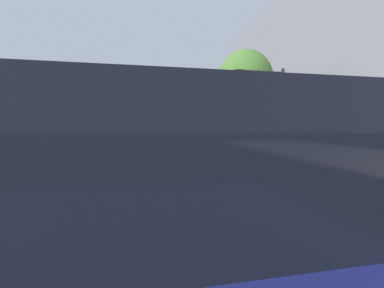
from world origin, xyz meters
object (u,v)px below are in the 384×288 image
Objects in this scene: traffic_light_near at (266,97)px; street_tree_mid at (206,103)px; fire_hydrant at (276,142)px; street_tree_near at (244,84)px; sedan_near at (138,208)px; street_tree_far at (192,102)px; cyclist at (265,153)px; manhole_cover at (252,269)px.

street_tree_mid reaches higher than traffic_light_near.
street_tree_near is at bearing -179.40° from fire_hydrant.
street_tree_near is at bearing 61.16° from sedan_near.
street_tree_mid is at bearing 72.97° from sedan_near.
street_tree_near reaches higher than traffic_light_near.
sedan_near is 27.12m from street_tree_far.
traffic_light_near reaches higher than sedan_near.
cyclist is 9.14m from street_tree_near.
cyclist is 9.66m from fire_hydrant.
street_tree_far reaches higher than street_tree_near.
street_tree_far is (3.11, 23.15, 3.93)m from cyclist.
cyclist is 0.28× the size of street_tree_near.
street_tree_near reaches higher than fire_hydrant.
street_tree_far is at bearing 79.38° from manhole_cover.
street_tree_mid is at bearing 89.85° from street_tree_near.
street_tree_near is at bearing 82.22° from traffic_light_near.
street_tree_mid is (4.93, 19.50, 3.91)m from manhole_cover.
manhole_cover is at bearing -123.97° from fire_hydrant.
manhole_cover is at bearing -122.24° from cyclist.
manhole_cover is at bearing 11.68° from sedan_near.
sedan_near reaches higher than manhole_cover.
traffic_light_near is at bearing -92.25° from street_tree_mid.
street_tree_near is at bearing -90.15° from street_tree_mid.
street_tree_near is 8.80m from street_tree_mid.
street_tree_far reaches higher than fire_hydrant.
street_tree_mid is (0.48, 12.13, 1.05)m from traffic_light_near.
sedan_near reaches higher than fire_hydrant.
street_tree_far is (0.41, 18.54, 1.92)m from traffic_light_near.
traffic_light_near reaches higher than manhole_cover.
traffic_light_near is at bearing -129.66° from fire_hydrant.
street_tree_far is (-0.05, 15.22, 0.64)m from street_tree_near.
cyclist is at bearing -97.65° from street_tree_far.
street_tree_near is 15.23m from street_tree_far.
traffic_light_near is at bearing -97.78° from street_tree_near.
street_tree_mid is 0.82× the size of street_tree_far.
traffic_light_near is 12.18m from street_tree_mid.
fire_hydrant is 9.68m from street_tree_mid.
cyclist is at bearing -124.56° from fire_hydrant.
cyclist is at bearing -120.41° from traffic_light_near.
traffic_light_near is (5.57, 7.61, 2.04)m from sedan_near.
street_tree_far reaches higher than cyclist.
fire_hydrant is at bearing -75.32° from street_tree_mid.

